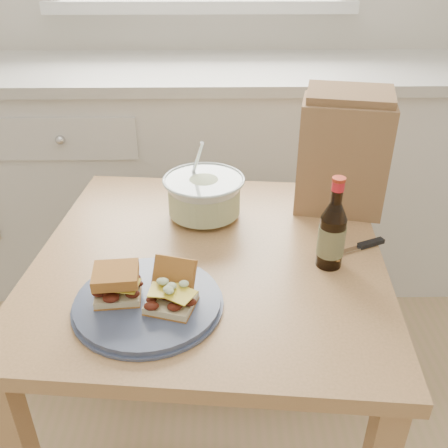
{
  "coord_description": "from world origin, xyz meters",
  "views": [
    {
      "loc": [
        0.06,
        -0.32,
        1.4
      ],
      "look_at": [
        0.08,
        0.72,
        0.79
      ],
      "focal_mm": 40.0,
      "sensor_mm": 36.0,
      "label": 1
    }
  ],
  "objects_px": {
    "coleslaw_bowl": "(204,198)",
    "paper_bag": "(342,157)",
    "dining_table": "(210,287)",
    "plate": "(148,303)",
    "beer_bottle": "(332,234)"
  },
  "relations": [
    {
      "from": "dining_table",
      "to": "beer_bottle",
      "type": "height_order",
      "value": "beer_bottle"
    },
    {
      "from": "plate",
      "to": "beer_bottle",
      "type": "distance_m",
      "value": 0.45
    },
    {
      "from": "dining_table",
      "to": "paper_bag",
      "type": "height_order",
      "value": "paper_bag"
    },
    {
      "from": "coleslaw_bowl",
      "to": "beer_bottle",
      "type": "xyz_separation_m",
      "value": [
        0.3,
        -0.24,
        0.03
      ]
    },
    {
      "from": "dining_table",
      "to": "paper_bag",
      "type": "distance_m",
      "value": 0.51
    },
    {
      "from": "dining_table",
      "to": "coleslaw_bowl",
      "type": "relative_size",
      "value": 4.14
    },
    {
      "from": "dining_table",
      "to": "coleslaw_bowl",
      "type": "bearing_deg",
      "value": 100.32
    },
    {
      "from": "dining_table",
      "to": "coleslaw_bowl",
      "type": "xyz_separation_m",
      "value": [
        -0.02,
        0.19,
        0.16
      ]
    },
    {
      "from": "coleslaw_bowl",
      "to": "plate",
      "type": "bearing_deg",
      "value": -106.17
    },
    {
      "from": "coleslaw_bowl",
      "to": "paper_bag",
      "type": "height_order",
      "value": "paper_bag"
    },
    {
      "from": "plate",
      "to": "beer_bottle",
      "type": "height_order",
      "value": "beer_bottle"
    },
    {
      "from": "plate",
      "to": "paper_bag",
      "type": "xyz_separation_m",
      "value": [
        0.5,
        0.44,
        0.15
      ]
    },
    {
      "from": "beer_bottle",
      "to": "paper_bag",
      "type": "distance_m",
      "value": 0.31
    },
    {
      "from": "coleslaw_bowl",
      "to": "paper_bag",
      "type": "xyz_separation_m",
      "value": [
        0.38,
        0.05,
        0.1
      ]
    },
    {
      "from": "plate",
      "to": "beer_bottle",
      "type": "bearing_deg",
      "value": 19.74
    }
  ]
}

